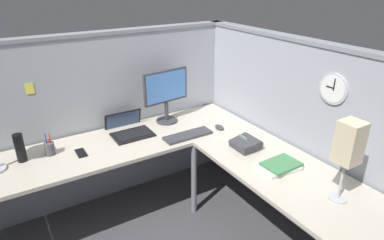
{
  "coord_description": "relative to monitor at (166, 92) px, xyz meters",
  "views": [
    {
      "loc": [
        -1.17,
        -1.96,
        2.03
      ],
      "look_at": [
        0.24,
        0.33,
        0.84
      ],
      "focal_mm": 31.34,
      "sensor_mm": 36.0,
      "label": 1
    }
  ],
  "objects": [
    {
      "name": "ground_plane",
      "position": [
        -0.15,
        -0.64,
        -1.02
      ],
      "size": [
        6.8,
        6.8,
        0.0
      ],
      "primitive_type": "plane",
      "color": "#47474C"
    },
    {
      "name": "cubicle_wall_back",
      "position": [
        -0.52,
        0.23,
        -0.23
      ],
      "size": [
        2.57,
        0.12,
        1.58
      ],
      "color": "#999EA8",
      "rests_on": "ground"
    },
    {
      "name": "cubicle_wall_right",
      "position": [
        0.72,
        -0.9,
        -0.23
      ],
      "size": [
        0.12,
        2.37,
        1.58
      ],
      "color": "#999EA8",
      "rests_on": "ground"
    },
    {
      "name": "desk",
      "position": [
        -0.3,
        -0.69,
        -0.39
      ],
      "size": [
        2.35,
        2.15,
        0.73
      ],
      "color": "beige",
      "rests_on": "ground"
    },
    {
      "name": "monitor",
      "position": [
        0.0,
        0.0,
        0.0
      ],
      "size": [
        0.46,
        0.2,
        0.5
      ],
      "color": "#38383D",
      "rests_on": "desk"
    },
    {
      "name": "laptop",
      "position": [
        -0.39,
        -0.02,
        -0.27
      ],
      "size": [
        0.34,
        0.38,
        0.22
      ],
      "color": "black",
      "rests_on": "desk"
    },
    {
      "name": "keyboard",
      "position": [
        0.01,
        -0.38,
        -0.28
      ],
      "size": [
        0.43,
        0.14,
        0.02
      ],
      "primitive_type": "cube",
      "rotation": [
        0.0,
        0.0,
        0.01
      ],
      "color": "#38383D",
      "rests_on": "desk"
    },
    {
      "name": "computer_mouse",
      "position": [
        0.33,
        -0.39,
        -0.28
      ],
      "size": [
        0.06,
        0.1,
        0.03
      ],
      "primitive_type": "ellipsoid",
      "color": "#38383D",
      "rests_on": "desk"
    },
    {
      "name": "pen_cup",
      "position": [
        -1.07,
        -0.08,
        -0.24
      ],
      "size": [
        0.08,
        0.08,
        0.18
      ],
      "color": "#4C4C51",
      "rests_on": "desk"
    },
    {
      "name": "cell_phone",
      "position": [
        -0.86,
        -0.19,
        -0.29
      ],
      "size": [
        0.07,
        0.14,
        0.01
      ],
      "primitive_type": "cube",
      "rotation": [
        0.0,
        0.0,
        -0.01
      ],
      "color": "black",
      "rests_on": "desk"
    },
    {
      "name": "thermos_flask",
      "position": [
        -1.26,
        -0.08,
        -0.18
      ],
      "size": [
        0.07,
        0.07,
        0.22
      ],
      "primitive_type": "cylinder",
      "color": "black",
      "rests_on": "desk"
    },
    {
      "name": "office_phone",
      "position": [
        0.29,
        -0.81,
        -0.26
      ],
      "size": [
        0.19,
        0.21,
        0.11
      ],
      "color": "#38383D",
      "rests_on": "desk"
    },
    {
      "name": "book_stack",
      "position": [
        0.3,
        -1.16,
        -0.27
      ],
      "size": [
        0.3,
        0.24,
        0.04
      ],
      "color": "silver",
      "rests_on": "desk"
    },
    {
      "name": "desk_lamp_paper",
      "position": [
        0.35,
        -1.62,
        0.09
      ],
      "size": [
        0.13,
        0.13,
        0.53
      ],
      "color": "#B7BABF",
      "rests_on": "desk"
    },
    {
      "name": "wall_clock",
      "position": [
        0.66,
        -1.24,
        0.27
      ],
      "size": [
        0.04,
        0.22,
        0.22
      ],
      "color": "#B7BABF"
    },
    {
      "name": "pinned_note_leftmost",
      "position": [
        -1.1,
        0.18,
        0.18
      ],
      "size": [
        0.06,
        0.0,
        0.09
      ],
      "primitive_type": "cube",
      "color": "#EAD84C"
    }
  ]
}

